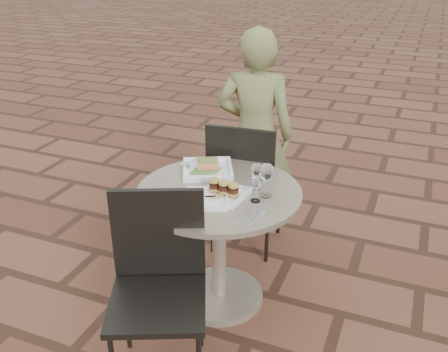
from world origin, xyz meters
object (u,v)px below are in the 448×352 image
at_px(cafe_table, 219,229).
at_px(plate_sliders, 224,191).
at_px(diner, 255,135).
at_px(chair_far, 244,178).
at_px(plate_salmon, 208,168).
at_px(plate_tuna, 207,199).
at_px(chair_near, 158,272).

height_order(cafe_table, plate_sliders, plate_sliders).
bearing_deg(diner, chair_far, 86.06).
bearing_deg(diner, plate_salmon, 74.03).
xyz_separation_m(cafe_table, plate_tuna, (-0.01, -0.14, 0.26)).
bearing_deg(chair_far, plate_salmon, 70.14).
distance_m(diner, plate_salmon, 0.66).
distance_m(plate_salmon, plate_sliders, 0.32).
height_order(diner, plate_sliders, diner).
bearing_deg(diner, plate_sliders, 88.25).
xyz_separation_m(cafe_table, plate_sliders, (0.05, -0.05, 0.28)).
distance_m(diner, plate_tuna, 0.99).
xyz_separation_m(chair_near, diner, (-0.01, 1.41, 0.19)).
xyz_separation_m(cafe_table, diner, (-0.09, 0.85, 0.25)).
bearing_deg(chair_far, cafe_table, 91.18).
bearing_deg(chair_near, chair_far, 64.91).
height_order(cafe_table, chair_near, chair_near).
xyz_separation_m(plate_salmon, plate_sliders, (0.20, -0.24, 0.01)).
relative_size(plate_salmon, plate_tuna, 1.30).
xyz_separation_m(chair_far, plate_salmon, (-0.10, -0.36, 0.20)).
bearing_deg(chair_near, diner, 66.55).
height_order(plate_salmon, plate_sliders, plate_sliders).
bearing_deg(plate_tuna, cafe_table, 85.75).
distance_m(plate_salmon, plate_tuna, 0.36).
height_order(chair_near, diner, diner).
bearing_deg(chair_near, cafe_table, 58.51).
relative_size(chair_far, plate_salmon, 2.45).
bearing_deg(plate_sliders, chair_near, -103.83).
bearing_deg(plate_sliders, plate_tuna, -125.78).
height_order(plate_salmon, plate_tuna, plate_salmon).
relative_size(diner, plate_sliders, 5.88).
height_order(diner, plate_tuna, diner).
bearing_deg(plate_tuna, plate_salmon, 113.19).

